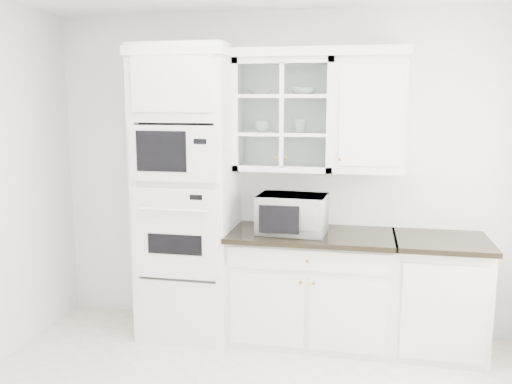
# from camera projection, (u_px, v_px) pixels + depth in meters

# --- Properties ---
(room_shell) EXTENTS (4.00, 3.50, 2.70)m
(room_shell) POSITION_uv_depth(u_px,v_px,m) (252.00, 132.00, 3.29)
(room_shell) COLOR white
(room_shell) RESTS_ON ground
(oven_column) EXTENTS (0.76, 0.68, 2.40)m
(oven_column) POSITION_uv_depth(u_px,v_px,m) (188.00, 194.00, 4.49)
(oven_column) COLOR white
(oven_column) RESTS_ON ground
(base_cabinet_run) EXTENTS (1.32, 0.67, 0.92)m
(base_cabinet_run) POSITION_uv_depth(u_px,v_px,m) (311.00, 286.00, 4.44)
(base_cabinet_run) COLOR white
(base_cabinet_run) RESTS_ON ground
(extra_base_cabinet) EXTENTS (0.72, 0.67, 0.92)m
(extra_base_cabinet) POSITION_uv_depth(u_px,v_px,m) (438.00, 295.00, 4.25)
(extra_base_cabinet) COLOR white
(extra_base_cabinet) RESTS_ON ground
(upper_cabinet_glass) EXTENTS (0.80, 0.33, 0.90)m
(upper_cabinet_glass) POSITION_uv_depth(u_px,v_px,m) (285.00, 115.00, 4.39)
(upper_cabinet_glass) COLOR white
(upper_cabinet_glass) RESTS_ON room_shell
(upper_cabinet_solid) EXTENTS (0.55, 0.33, 0.90)m
(upper_cabinet_solid) POSITION_uv_depth(u_px,v_px,m) (370.00, 115.00, 4.26)
(upper_cabinet_solid) COLOR white
(upper_cabinet_solid) RESTS_ON room_shell
(crown_molding) EXTENTS (2.14, 0.38, 0.07)m
(crown_molding) POSITION_uv_depth(u_px,v_px,m) (272.00, 53.00, 4.30)
(crown_molding) COLOR white
(crown_molding) RESTS_ON room_shell
(countertop_microwave) EXTENTS (0.56, 0.48, 0.31)m
(countertop_microwave) POSITION_uv_depth(u_px,v_px,m) (293.00, 214.00, 4.32)
(countertop_microwave) COLOR white
(countertop_microwave) RESTS_ON base_cabinet_run
(bowl_a) EXTENTS (0.24, 0.24, 0.05)m
(bowl_a) POSITION_uv_depth(u_px,v_px,m) (260.00, 92.00, 4.38)
(bowl_a) COLOR white
(bowl_a) RESTS_ON upper_cabinet_glass
(bowl_b) EXTENTS (0.21, 0.21, 0.06)m
(bowl_b) POSITION_uv_depth(u_px,v_px,m) (303.00, 91.00, 4.33)
(bowl_b) COLOR white
(bowl_b) RESTS_ON upper_cabinet_glass
(cup_a) EXTENTS (0.15, 0.15, 0.09)m
(cup_a) POSITION_uv_depth(u_px,v_px,m) (262.00, 126.00, 4.44)
(cup_a) COLOR white
(cup_a) RESTS_ON upper_cabinet_glass
(cup_b) EXTENTS (0.14, 0.14, 0.11)m
(cup_b) POSITION_uv_depth(u_px,v_px,m) (300.00, 126.00, 4.38)
(cup_b) COLOR white
(cup_b) RESTS_ON upper_cabinet_glass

